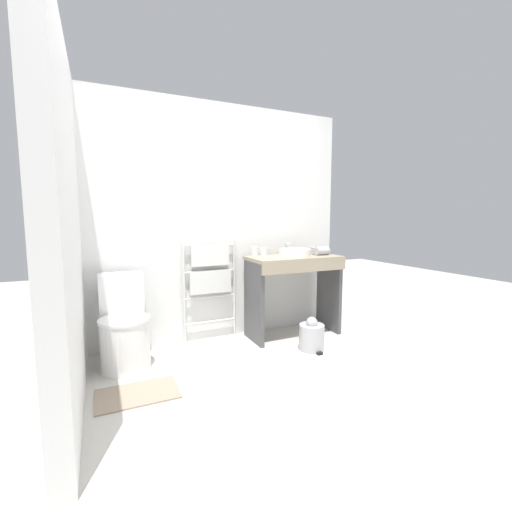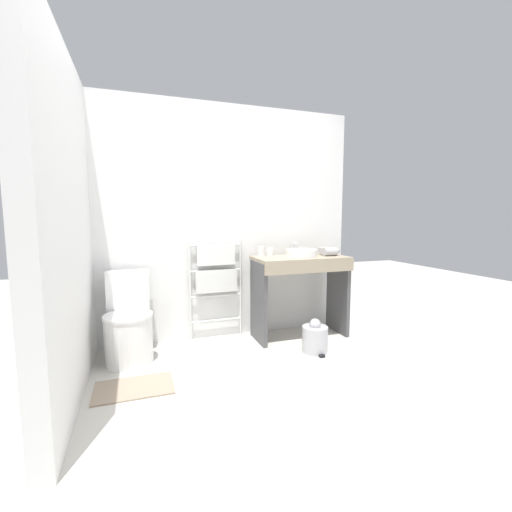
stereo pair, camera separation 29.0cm
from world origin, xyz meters
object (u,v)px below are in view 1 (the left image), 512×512
(cup_near_wall, at_px, (255,251))
(trash_bin, at_px, (312,336))
(towel_radiator, at_px, (210,274))
(cup_near_edge, at_px, (264,252))
(sink_basin, at_px, (295,252))
(toilet, at_px, (124,331))
(hair_dryer, at_px, (322,251))

(cup_near_wall, distance_m, trash_bin, 1.03)
(towel_radiator, relative_size, cup_near_edge, 11.39)
(sink_basin, relative_size, cup_near_edge, 3.63)
(toilet, xyz_separation_m, cup_near_edge, (1.40, 0.20, 0.59))
(toilet, distance_m, cup_near_edge, 1.53)
(toilet, bearing_deg, towel_radiator, 19.07)
(cup_near_edge, xyz_separation_m, hair_dryer, (0.62, -0.15, 0.00))
(sink_basin, relative_size, cup_near_wall, 3.28)
(cup_near_edge, height_order, trash_bin, cup_near_edge)
(cup_near_wall, bearing_deg, sink_basin, -25.75)
(towel_radiator, distance_m, cup_near_edge, 0.60)
(towel_radiator, distance_m, sink_basin, 0.90)
(toilet, distance_m, cup_near_wall, 1.46)
(sink_basin, bearing_deg, hair_dryer, -2.20)
(cup_near_wall, relative_size, hair_dryer, 0.50)
(towel_radiator, relative_size, hair_dryer, 5.14)
(toilet, relative_size, sink_basin, 2.41)
(toilet, xyz_separation_m, hair_dryer, (2.02, 0.05, 0.59))
(hair_dryer, bearing_deg, toilet, -178.66)
(towel_radiator, bearing_deg, hair_dryer, -11.84)
(cup_near_wall, height_order, cup_near_edge, cup_near_wall)
(cup_near_edge, bearing_deg, hair_dryer, -13.56)
(toilet, distance_m, trash_bin, 1.68)
(hair_dryer, bearing_deg, cup_near_wall, 164.58)
(towel_radiator, bearing_deg, sink_basin, -15.44)
(hair_dryer, bearing_deg, sink_basin, 177.80)
(toilet, xyz_separation_m, cup_near_wall, (1.31, 0.24, 0.59))
(sink_basin, relative_size, hair_dryer, 1.64)
(sink_basin, height_order, cup_near_wall, cup_near_wall)
(sink_basin, height_order, trash_bin, sink_basin)
(sink_basin, bearing_deg, cup_near_edge, 154.88)
(cup_near_wall, xyz_separation_m, cup_near_edge, (0.09, -0.04, -0.00))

